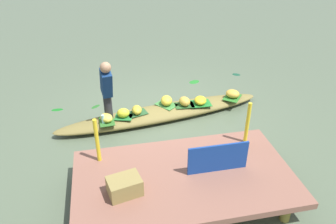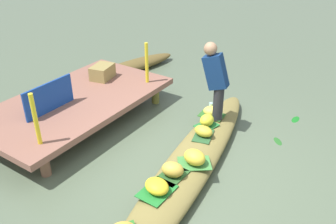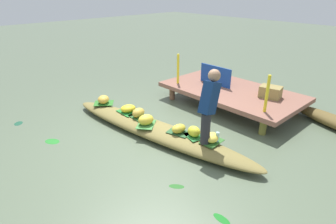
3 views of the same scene
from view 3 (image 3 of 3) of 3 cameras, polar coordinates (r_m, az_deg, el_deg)
canal_water at (r=5.53m, az=-2.69°, el=-4.74°), size 40.00×40.00×0.00m
dock_platform at (r=6.90m, az=12.63°, el=4.01°), size 3.20×1.80×0.42m
vendor_boat at (r=5.48m, az=-2.71°, el=-3.66°), size 4.49×1.32×0.24m
leaf_mat_0 at (r=6.55m, az=-12.82°, el=1.77°), size 0.52×0.53×0.01m
banana_bunch_0 at (r=6.52m, az=-12.89°, el=2.48°), size 0.39×0.38×0.18m
leaf_mat_1 at (r=5.75m, az=-5.95°, el=-0.97°), size 0.41×0.30×0.01m
banana_bunch_1 at (r=5.71m, az=-5.98°, el=-0.13°), size 0.27×0.32×0.19m
leaf_mat_2 at (r=5.03m, az=5.22°, el=-4.86°), size 0.40×0.34×0.01m
banana_bunch_2 at (r=4.98m, az=5.26°, el=-3.92°), size 0.26×0.22×0.19m
leaf_mat_3 at (r=5.13m, az=2.17°, el=-4.12°), size 0.45×0.35×0.01m
banana_bunch_3 at (r=5.10m, az=2.18°, el=-3.36°), size 0.21×0.30×0.16m
leaf_mat_4 at (r=6.01m, az=-8.01°, el=0.05°), size 0.45×0.34×0.01m
banana_bunch_4 at (r=5.98m, az=-8.05°, el=0.71°), size 0.33×0.38×0.15m
leaf_mat_5 at (r=4.90m, az=8.81°, el=-5.88°), size 0.31×0.41×0.01m
banana_bunch_5 at (r=4.86m, az=8.86°, el=-5.10°), size 0.32×0.35×0.15m
leaf_mat_6 at (r=5.43m, az=-4.45°, el=-2.48°), size 0.51×0.53×0.01m
banana_bunch_6 at (r=5.39m, az=-4.48°, el=-1.56°), size 0.28×0.34×0.20m
vendor_person at (r=4.59m, az=8.30°, el=1.74°), size 0.24×0.44×1.24m
water_bottle at (r=4.87m, az=9.91°, el=-5.02°), size 0.06×0.06×0.18m
market_banner at (r=7.09m, az=9.53°, el=7.28°), size 0.90×0.03×0.46m
railing_post_west at (r=7.06m, az=2.04°, el=8.69°), size 0.06×0.06×0.74m
railing_post_east at (r=5.70m, az=19.35°, el=3.49°), size 0.06×0.06×0.74m
produce_crate at (r=6.59m, az=19.97°, el=3.84°), size 0.50×0.41×0.25m
drifting_plant_0 at (r=6.78m, az=-27.95°, el=-2.03°), size 0.27×0.25×0.01m
drifting_plant_1 at (r=3.84m, az=10.77°, el=-20.42°), size 0.26×0.12×0.01m
drifting_plant_2 at (r=4.25m, az=1.74°, el=-14.74°), size 0.24×0.22×0.01m
drifting_plant_3 at (r=5.75m, az=-22.31°, el=-5.49°), size 0.35×0.31×0.01m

